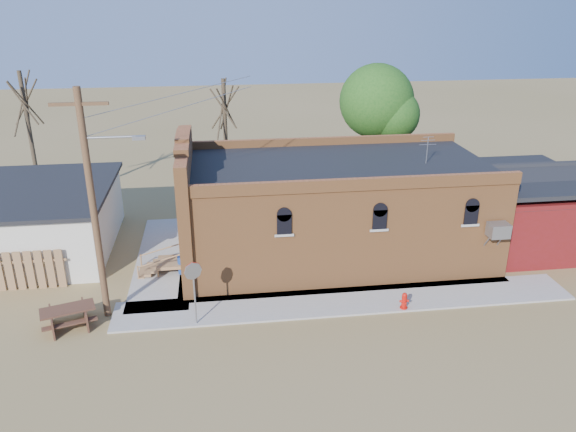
{
  "coord_description": "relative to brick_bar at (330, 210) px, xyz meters",
  "views": [
    {
      "loc": [
        -3.63,
        -18.88,
        11.99
      ],
      "look_at": [
        -0.46,
        4.82,
        2.4
      ],
      "focal_mm": 35.0,
      "sensor_mm": 36.0,
      "label": 1
    }
  ],
  "objects": [
    {
      "name": "utility_pole",
      "position": [
        -9.79,
        -4.29,
        2.43
      ],
      "size": [
        3.12,
        0.26,
        9.0
      ],
      "color": "#4D2E1E",
      "rests_on": "ground"
    },
    {
      "name": "sidewalk_south",
      "position": [
        -0.14,
        -4.59,
        -2.3
      ],
      "size": [
        19.0,
        2.2,
        0.08
      ],
      "primitive_type": "cube",
      "color": "#9E9991",
      "rests_on": "ground"
    },
    {
      "name": "picnic_table",
      "position": [
        -11.14,
        -4.99,
        -1.8
      ],
      "size": [
        2.32,
        2.0,
        0.82
      ],
      "rotation": [
        0.0,
        0.0,
        0.3
      ],
      "color": "#4F2E1F",
      "rests_on": "ground"
    },
    {
      "name": "fire_hydrant",
      "position": [
        1.98,
        -5.5,
        -1.91
      ],
      "size": [
        0.41,
        0.39,
        0.7
      ],
      "rotation": [
        0.0,
        0.0,
        -0.29
      ],
      "color": "red",
      "rests_on": "sidewalk_south"
    },
    {
      "name": "sidewalk_west",
      "position": [
        -7.94,
        0.51,
        -2.3
      ],
      "size": [
        2.6,
        10.0,
        0.08
      ],
      "primitive_type": "cube",
      "color": "#9E9991",
      "rests_on": "ground"
    },
    {
      "name": "wood_fence",
      "position": [
        -14.44,
        -1.69,
        -1.44
      ],
      "size": [
        5.2,
        0.1,
        1.8
      ],
      "primitive_type": null,
      "color": "olive",
      "rests_on": "ground"
    },
    {
      "name": "red_shed",
      "position": [
        9.86,
        0.01,
        -0.07
      ],
      "size": [
        5.4,
        6.4,
        4.3
      ],
      "color": "#621310",
      "rests_on": "ground"
    },
    {
      "name": "tree_bare_near",
      "position": [
        -4.64,
        7.51,
        3.62
      ],
      "size": [
        2.8,
        2.8,
        7.65
      ],
      "color": "#4A3D2A",
      "rests_on": "ground"
    },
    {
      "name": "tree_leafy",
      "position": [
        4.36,
        8.01,
        3.59
      ],
      "size": [
        4.4,
        4.4,
        8.15
      ],
      "color": "#4A3D2A",
      "rests_on": "ground"
    },
    {
      "name": "tree_bare_far",
      "position": [
        -15.64,
        8.51,
        4.02
      ],
      "size": [
        2.8,
        2.8,
        8.16
      ],
      "color": "#4A3D2A",
      "rests_on": "ground"
    },
    {
      "name": "brick_bar",
      "position": [
        0.0,
        0.0,
        0.0
      ],
      "size": [
        16.4,
        7.97,
        6.3
      ],
      "color": "#AB6634",
      "rests_on": "ground"
    },
    {
      "name": "trash_barrel",
      "position": [
        -6.94,
        -1.17,
        -1.84
      ],
      "size": [
        0.58,
        0.58,
        0.83
      ],
      "primitive_type": "cylinder",
      "rotation": [
        0.0,
        0.0,
        0.08
      ],
      "color": "navy",
      "rests_on": "sidewalk_west"
    },
    {
      "name": "ground",
      "position": [
        -1.64,
        -5.49,
        -2.34
      ],
      "size": [
        120.0,
        120.0,
        0.0
      ],
      "primitive_type": "plane",
      "color": "olive",
      "rests_on": "ground"
    },
    {
      "name": "stop_sign",
      "position": [
        -6.32,
        -5.49,
        -0.25
      ],
      "size": [
        0.66,
        0.36,
        2.61
      ],
      "rotation": [
        0.0,
        0.0,
        0.02
      ],
      "color": "gray",
      "rests_on": "sidewalk_south"
    }
  ]
}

